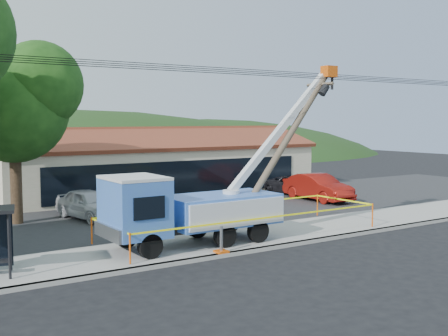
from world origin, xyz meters
name	(u,v)px	position (x,y,z in m)	size (l,w,h in m)	color
ground	(303,261)	(0.00, 0.00, 0.00)	(120.00, 120.00, 0.00)	black
curb	(267,248)	(0.00, 2.10, 0.07)	(60.00, 0.25, 0.15)	#A9A59E
sidewalk	(240,240)	(0.00, 4.00, 0.07)	(60.00, 4.00, 0.15)	#A9A59E
parking_lot	(155,214)	(0.00, 12.00, 0.05)	(60.00, 12.00, 0.10)	#28282B
strip_mall	(155,167)	(4.00, 19.98, 1.88)	(22.50, 8.53, 4.67)	beige
tree_lot	(13,98)	(-7.00, 13.00, 6.21)	(6.30, 5.60, 8.94)	#332316
hill_center	(74,160)	(10.00, 55.00, 0.00)	(89.60, 64.00, 32.00)	#213D16
hill_east	(207,154)	(30.00, 55.00, 0.00)	(72.80, 52.00, 26.00)	#213D16
utility_truck	(189,207)	(-2.49, 3.96, 1.69)	(11.12, 3.92, 7.46)	black
leaning_pole	(285,143)	(2.29, 3.86, 4.13)	(5.86, 1.67, 7.39)	brown
caution_tape	(243,216)	(0.44, 4.41, 0.97)	(12.33, 3.79, 1.10)	#DE520C
car_silver	(90,221)	(-3.60, 12.26, 0.00)	(1.81, 4.50, 1.53)	silver
car_red	(318,202)	(10.66, 10.61, 0.00)	(1.76, 5.03, 1.66)	maroon
car_dark	(294,196)	(11.34, 13.62, 0.00)	(2.03, 4.40, 1.22)	black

